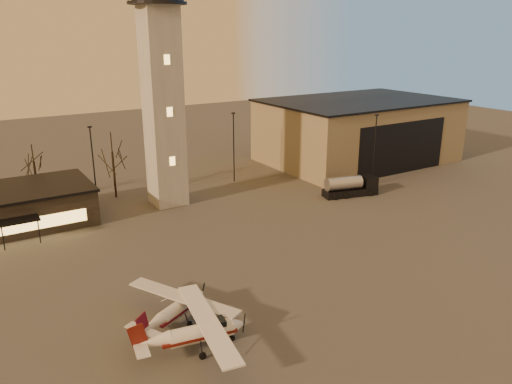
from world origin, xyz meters
TOP-DOWN VIEW (x-y plane):
  - ground at (0.00, 0.00)m, footprint 220.00×220.00m
  - control_tower at (0.00, 30.00)m, footprint 6.80×6.80m
  - hangar at (36.00, 33.98)m, footprint 30.60×20.60m
  - light_poles at (0.50, 31.00)m, footprint 58.50×12.25m
  - tree_row at (-13.70, 39.16)m, footprint 37.20×9.20m
  - cessna_front at (-9.88, -0.15)m, footprint 8.63×10.87m
  - cessna_rear at (-9.79, 3.90)m, footprint 7.93×9.42m
  - fuel_truck at (21.89, 19.92)m, footprint 7.72×3.85m

SIDE VIEW (x-z plane):
  - ground at x=0.00m, z-range 0.00..0.00m
  - cessna_rear at x=-9.79m, z-range -0.43..2.31m
  - cessna_front at x=-9.88m, z-range -0.47..2.51m
  - fuel_truck at x=21.89m, z-range -0.29..2.47m
  - hangar at x=36.00m, z-range 0.00..10.30m
  - light_poles at x=0.50m, z-range 0.34..10.48m
  - tree_row at x=-13.70m, z-range 1.54..10.34m
  - control_tower at x=0.00m, z-range 0.03..32.63m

